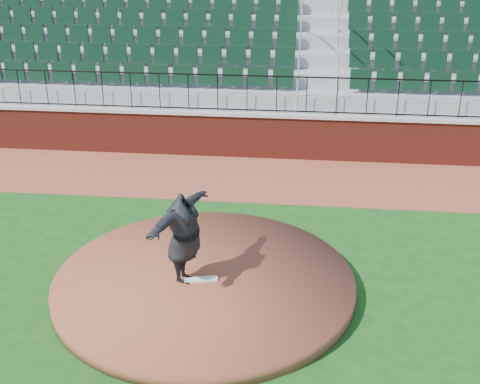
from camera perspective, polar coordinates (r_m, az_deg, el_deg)
name	(u,v)px	position (r m, az deg, el deg)	size (l,w,h in m)	color
ground	(231,290)	(11.77, -0.80, -8.75)	(90.00, 90.00, 0.00)	#144814
warning_track	(256,178)	(16.55, 1.45, 1.31)	(34.00, 3.20, 0.01)	brown
field_wall	(261,136)	(17.83, 1.91, 5.03)	(34.00, 0.35, 1.20)	maroon
wall_cap	(261,114)	(17.64, 1.94, 7.03)	(34.00, 0.45, 0.10)	#B7B7B7
wall_railing	(262,94)	(17.49, 1.96, 8.75)	(34.00, 0.05, 1.00)	black
seating_stands	(269,55)	(20.02, 2.59, 12.14)	(34.00, 5.10, 4.60)	gray
concourse_wall	(274,26)	(22.69, 3.10, 14.66)	(34.00, 0.50, 5.50)	maroon
pitchers_mound	(204,283)	(11.75, -3.22, -8.13)	(5.47, 5.47, 0.25)	brown
pitching_rubber	(201,280)	(11.57, -3.52, -7.84)	(0.60, 0.15, 0.04)	white
pitcher	(184,238)	(11.19, -5.05, -4.15)	(2.10, 0.57, 1.71)	black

